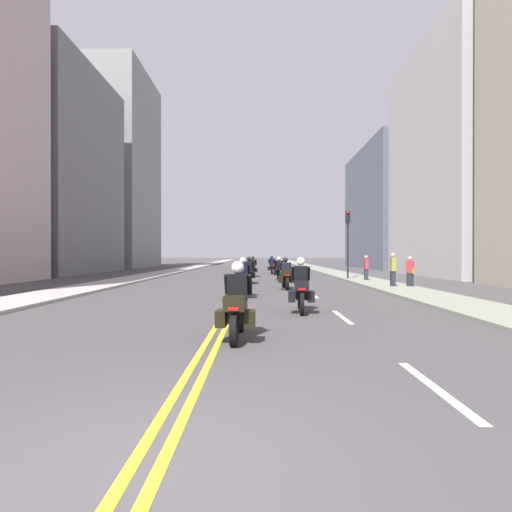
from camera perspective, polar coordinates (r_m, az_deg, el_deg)
The scene contains 22 objects.
ground_plane at distance 51.36m, azimuth -0.53°, elevation -1.67°, with size 264.00×264.00×0.00m, color #444042.
sidewalk_left at distance 52.07m, azimuth -9.03°, elevation -1.58°, with size 2.50×144.00×0.12m, color #A79D9D.
sidewalk_right at distance 51.80m, azimuth 8.01°, elevation -1.59°, with size 2.50×144.00×0.12m, color gray.
centreline_yellow_inner at distance 51.37m, azimuth -0.67°, elevation -1.67°, with size 0.12×132.00×0.01m, color yellow.
centreline_yellow_outer at distance 51.36m, azimuth -0.40°, elevation -1.67°, with size 0.12×132.00×0.01m, color yellow.
lane_dashes_white at distance 32.45m, azimuth 4.55°, elevation -2.80°, with size 0.14×56.40×0.01m.
building_left_1 at distance 41.58m, azimuth -25.43°, elevation 10.55°, with size 6.50×14.49×18.36m.
building_right_1 at distance 37.60m, azimuth 25.98°, elevation 11.93°, with size 6.12×14.69×18.72m.
building_left_2 at distance 57.68m, azimuth -18.18°, elevation 11.18°, with size 7.00×13.83×25.34m.
building_right_2 at distance 54.46m, azimuth 18.03°, elevation 6.34°, with size 7.06×18.76×15.04m.
motorcycle_0 at distance 8.40m, azimuth -2.65°, elevation -7.25°, with size 0.78×2.09×1.60m.
motorcycle_1 at distance 12.37m, azimuth 6.27°, elevation -4.68°, with size 0.78×2.22×1.65m.
motorcycle_2 at distance 16.47m, azimuth -1.87°, elevation -3.51°, with size 0.76×2.11×1.62m.
motorcycle_3 at distance 20.39m, azimuth 4.15°, elevation -2.83°, with size 0.78×2.25×1.59m.
motorcycle_4 at distance 24.14m, azimuth -1.00°, elevation -2.30°, with size 0.76×2.28×1.60m.
motorcycle_5 at distance 27.67m, azimuth 3.25°, elevation -2.01°, with size 0.78×2.18×1.57m.
motorcycle_6 at distance 31.63m, azimuth -0.44°, elevation -1.70°, with size 0.77×2.21×1.58m.
motorcycle_7 at distance 35.97m, azimuth 2.22°, elevation -1.47°, with size 0.76×2.23×1.60m.
traffic_light_near at distance 28.04m, azimuth 12.69°, elevation 3.26°, with size 0.28×0.38×4.62m.
pedestrian_0 at distance 21.86m, azimuth 18.56°, elevation -1.87°, with size 0.22×0.36×1.80m.
pedestrian_1 at distance 26.64m, azimuth 15.12°, elevation -1.65°, with size 0.22×0.48×1.66m.
pedestrian_2 at distance 22.04m, azimuth 20.71°, elevation -2.09°, with size 0.36×0.50×1.64m.
Camera 1 is at (0.93, -3.33, 1.75)m, focal length 28.66 mm.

